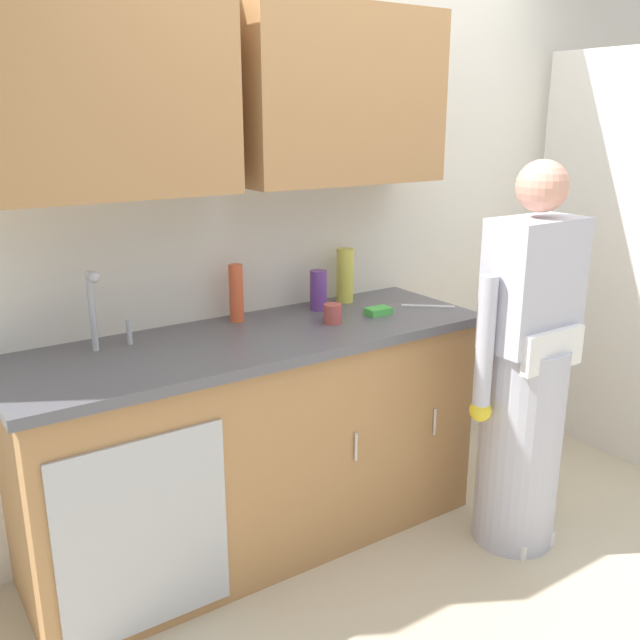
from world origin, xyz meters
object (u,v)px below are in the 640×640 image
object	(u,v)px
person_at_sink	(524,390)
knife_on_counter	(428,306)
sponge	(378,311)
bottle_soap	(236,293)
sink	(119,363)
cup_by_sink	(332,314)
bottle_dish_liquid	(318,290)
bottle_cleaner_spray	(345,275)

from	to	relation	value
person_at_sink	knife_on_counter	xyz separation A→B (m)	(-0.07, 0.52, 0.25)
sponge	bottle_soap	bearing A→B (deg)	155.75
sink	cup_by_sink	size ratio (longest dim) A/B	6.10
bottle_soap	cup_by_sink	bearing A→B (deg)	-38.31
bottle_soap	knife_on_counter	world-z (taller)	bottle_soap
bottle_soap	sponge	bearing A→B (deg)	-24.25
bottle_soap	cup_by_sink	size ratio (longest dim) A/B	2.97
bottle_dish_liquid	person_at_sink	bearing A→B (deg)	-55.87
sink	bottle_soap	xyz separation A→B (m)	(0.57, 0.19, 0.14)
bottle_cleaner_spray	bottle_dish_liquid	world-z (taller)	bottle_cleaner_spray
sink	bottle_dish_liquid	world-z (taller)	sink
bottle_cleaner_spray	knife_on_counter	world-z (taller)	bottle_cleaner_spray
sink	knife_on_counter	xyz separation A→B (m)	(1.40, -0.08, 0.02)
person_at_sink	knife_on_counter	world-z (taller)	person_at_sink
sponge	bottle_cleaner_spray	bearing A→B (deg)	88.84
sink	bottle_soap	size ratio (longest dim) A/B	2.05
cup_by_sink	bottle_soap	bearing A→B (deg)	141.69
cup_by_sink	sponge	distance (m)	0.24
sink	bottle_dish_liquid	size ratio (longest dim) A/B	2.81
bottle_dish_liquid	cup_by_sink	world-z (taller)	bottle_dish_liquid
cup_by_sink	knife_on_counter	xyz separation A→B (m)	(0.51, -0.03, -0.04)
person_at_sink	bottle_dish_liquid	distance (m)	0.97
person_at_sink	sink	bearing A→B (deg)	157.69
bottle_dish_liquid	bottle_soap	bearing A→B (deg)	173.82
bottle_cleaner_spray	sponge	xyz separation A→B (m)	(-0.01, -0.26, -0.11)
bottle_soap	bottle_cleaner_spray	bearing A→B (deg)	0.58
bottle_soap	bottle_dish_liquid	bearing A→B (deg)	-6.18
bottle_cleaner_spray	sponge	distance (m)	0.28
bottle_cleaner_spray	sponge	world-z (taller)	bottle_cleaner_spray
bottle_soap	bottle_cleaner_spray	xyz separation A→B (m)	(0.57, 0.01, 0.00)
bottle_soap	bottle_cleaner_spray	distance (m)	0.57
bottle_cleaner_spray	bottle_dish_liquid	distance (m)	0.19
person_at_sink	bottle_cleaner_spray	world-z (taller)	person_at_sink
sink	sponge	size ratio (longest dim) A/B	4.55
person_at_sink	bottle_dish_liquid	world-z (taller)	person_at_sink
sink	bottle_dish_liquid	bearing A→B (deg)	9.05
person_at_sink	sponge	xyz separation A→B (m)	(-0.34, 0.55, 0.26)
bottle_soap	knife_on_counter	xyz separation A→B (m)	(0.83, -0.28, -0.12)
bottle_dish_liquid	sponge	size ratio (longest dim) A/B	1.62
bottle_dish_liquid	knife_on_counter	size ratio (longest dim) A/B	0.74
bottle_dish_liquid	knife_on_counter	xyz separation A→B (m)	(0.44, -0.24, -0.09)
knife_on_counter	sponge	bearing A→B (deg)	34.81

